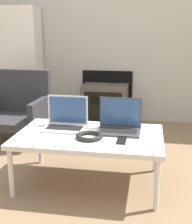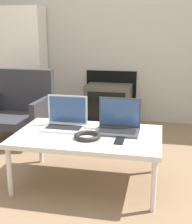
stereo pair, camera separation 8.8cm
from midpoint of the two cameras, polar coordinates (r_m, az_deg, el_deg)
name	(u,v)px [view 1 (the left image)]	position (r m, az deg, el deg)	size (l,w,h in m)	color
ground_plane	(84,197)	(2.34, -3.34, -15.21)	(14.00, 14.00, 0.00)	#7A6047
wall_back	(117,19)	(4.04, 3.19, 16.60)	(7.00, 0.08, 2.60)	#ADA89E
table	(89,138)	(2.37, -2.31, -4.80)	(1.10, 0.68, 0.40)	silver
laptop_left	(66,121)	(2.50, -6.55, -1.66)	(0.33, 0.23, 0.25)	silver
laptop_right	(119,124)	(2.42, 3.24, -2.17)	(0.33, 0.23, 0.25)	#38383D
headphones	(89,136)	(2.27, -2.35, -4.43)	(0.20, 0.20, 0.03)	black
phone	(122,140)	(2.22, 3.58, -5.21)	(0.06, 0.15, 0.01)	black
tv	(105,104)	(3.93, 1.01, 1.38)	(0.56, 0.37, 0.50)	#4C473D
armchair	(17,106)	(3.49, -14.92, 1.11)	(0.68, 0.60, 0.74)	#2D2D33
bookshelf	(8,65)	(4.27, -16.43, 8.33)	(0.87, 0.32, 1.45)	silver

